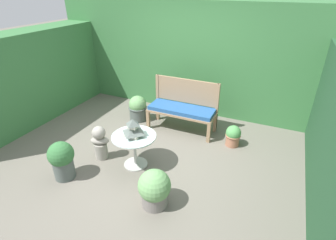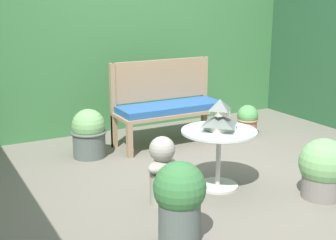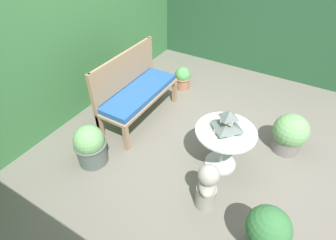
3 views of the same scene
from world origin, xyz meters
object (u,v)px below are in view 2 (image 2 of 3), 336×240
garden_bench (170,110)px  pagoda_birdhouse (220,117)px  potted_plant_path_edge (180,199)px  potted_plant_patio_mid (323,169)px  potted_plant_bench_left (248,120)px  patio_table (219,142)px  garden_bust (162,169)px  potted_plant_hedge_corner (89,133)px

garden_bench → pagoda_birdhouse: pagoda_birdhouse is taller
pagoda_birdhouse → potted_plant_path_edge: (-0.83, -0.71, -0.34)m
garden_bench → potted_plant_patio_mid: 2.06m
potted_plant_patio_mid → potted_plant_bench_left: (0.63, 1.87, -0.07)m
patio_table → pagoda_birdhouse: (0.00, 0.00, 0.24)m
pagoda_birdhouse → garden_bust: pagoda_birdhouse is taller
garden_bust → potted_plant_patio_mid: garden_bust is taller
pagoda_birdhouse → potted_plant_patio_mid: pagoda_birdhouse is taller
potted_plant_patio_mid → potted_plant_bench_left: size_ratio=1.37×
garden_bust → potted_plant_hedge_corner: 1.47m
patio_table → potted_plant_bench_left: patio_table is taller
garden_bust → potted_plant_patio_mid: (1.30, -0.57, -0.04)m
garden_bench → garden_bust: (-0.87, -1.44, -0.11)m
pagoda_birdhouse → patio_table: bearing=-90.0°
potted_plant_path_edge → potted_plant_patio_mid: 1.51m
pagoda_birdhouse → potted_plant_bench_left: bearing=43.4°
potted_plant_hedge_corner → potted_plant_path_edge: bearing=-91.6°
potted_plant_path_edge → potted_plant_bench_left: 2.89m
potted_plant_hedge_corner → garden_bench: bearing=-1.3°
garden_bench → potted_plant_path_edge: potted_plant_path_edge is taller
potted_plant_path_edge → potted_plant_patio_mid: bearing=2.8°
potted_plant_hedge_corner → patio_table: bearing=-61.3°
potted_plant_patio_mid → patio_table: bearing=136.8°
pagoda_birdhouse → potted_plant_hedge_corner: pagoda_birdhouse is taller
potted_plant_patio_mid → potted_plant_path_edge: bearing=-177.2°
potted_plant_hedge_corner → potted_plant_bench_left: 2.08m
patio_table → pagoda_birdhouse: 0.24m
garden_bench → garden_bust: 1.69m
garden_bench → potted_plant_bench_left: garden_bench is taller
patio_table → potted_plant_patio_mid: (0.68, -0.64, -0.17)m
garden_bench → patio_table: bearing=-100.2°
potted_plant_path_edge → potted_plant_hedge_corner: (0.06, 2.11, -0.06)m
garden_bench → potted_plant_hedge_corner: 1.02m
potted_plant_patio_mid → potted_plant_bench_left: bearing=71.3°
pagoda_birdhouse → potted_plant_bench_left: (1.31, 1.24, -0.47)m
pagoda_birdhouse → potted_plant_path_edge: size_ratio=0.48×
potted_plant_patio_mid → potted_plant_hedge_corner: bearing=125.3°
garden_bench → potted_plant_path_edge: (-1.07, -2.08, -0.09)m
garden_bust → potted_plant_patio_mid: 1.42m
potted_plant_patio_mid → pagoda_birdhouse: bearing=136.8°
garden_bust → potted_plant_patio_mid: size_ratio=1.11×
garden_bench → pagoda_birdhouse: 1.42m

